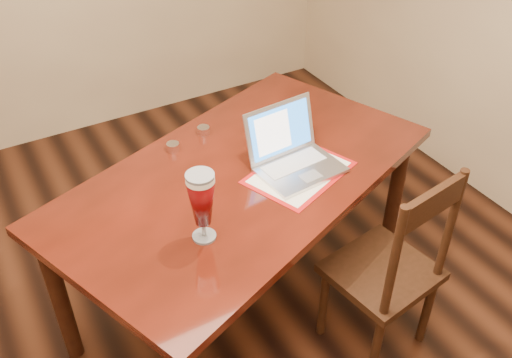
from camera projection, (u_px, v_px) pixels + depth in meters
room_shell at (153, 17)px, 1.49m from camera, size 4.51×5.01×2.71m
dining_table at (243, 190)px, 2.58m from camera, size 1.98×1.54×1.12m
dining_chair at (389, 271)px, 2.51m from camera, size 0.49×0.48×1.03m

